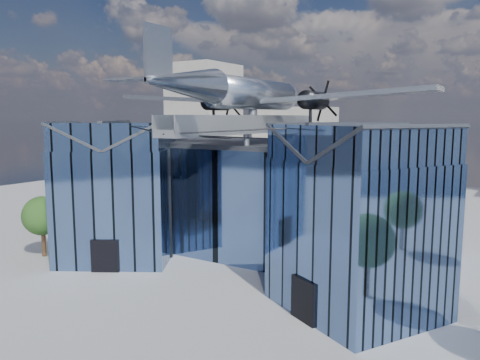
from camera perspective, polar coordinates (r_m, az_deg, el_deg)
The scene contains 5 objects.
ground_plane at distance 37.04m, azimuth -1.66°, elevation -11.47°, with size 120.00×120.00×0.00m, color gray.
museum at distance 40.51m, azimuth 2.85°, elevation -1.71°, with size 32.88×24.50×17.60m.
bg_towers at distance 81.66m, azimuth 19.24°, elevation 5.78°, with size 77.00×24.50×26.00m.
tree_plaza_w at distance 44.27m, azimuth -22.97°, elevation -4.05°, with size 4.17×4.17×5.33m.
tree_side_w at distance 55.33m, azimuth -19.85°, elevation -1.37°, with size 3.86×3.86×5.72m.
Camera 1 is at (19.31, -29.17, 12.18)m, focal length 35.00 mm.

